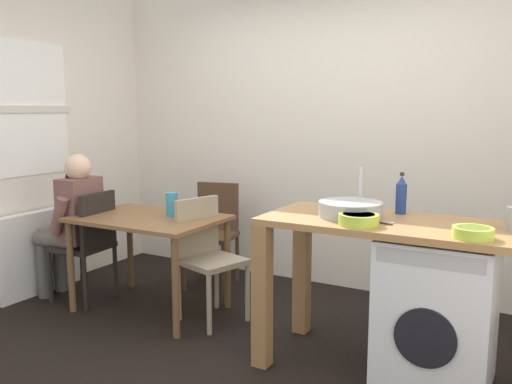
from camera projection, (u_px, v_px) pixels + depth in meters
ground_plane at (219, 359)px, 3.40m from camera, size 5.46×5.46×0.00m
wall_back at (327, 132)px, 4.70m from camera, size 4.60×0.10×2.70m
radiator at (38, 252)px, 4.57m from camera, size 0.10×0.80×0.70m
dining_table at (149, 229)px, 4.13m from camera, size 1.10×0.76×0.74m
chair_person_seat at (89, 240)px, 4.34m from camera, size 0.43×0.43×0.90m
chair_opposite at (206, 252)px, 3.99m from camera, size 0.50×0.50×0.90m
chair_spare_by_wall at (214, 228)px, 4.78m from camera, size 0.48×0.48×0.90m
seated_person at (72, 219)px, 4.38m from camera, size 0.51×0.52×1.20m
kitchen_counter at (358, 244)px, 3.21m from camera, size 1.50×0.68×0.92m
washing_machine at (437, 311)px, 3.03m from camera, size 0.60×0.61×0.86m
sink_basin at (350, 209)px, 3.20m from camera, size 0.38×0.38×0.09m
tap at (360, 189)px, 3.35m from camera, size 0.02×0.02×0.28m
bottle_tall_green at (401, 195)px, 3.28m from camera, size 0.07×0.07×0.25m
mixing_bowl at (359, 219)px, 2.98m from camera, size 0.22×0.22×0.06m
colander at (473, 232)px, 2.67m from camera, size 0.20×0.20×0.06m
vase at (172, 204)px, 4.12m from camera, size 0.09×0.09×0.18m
scissors at (380, 223)px, 3.02m from camera, size 0.15×0.06×0.01m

